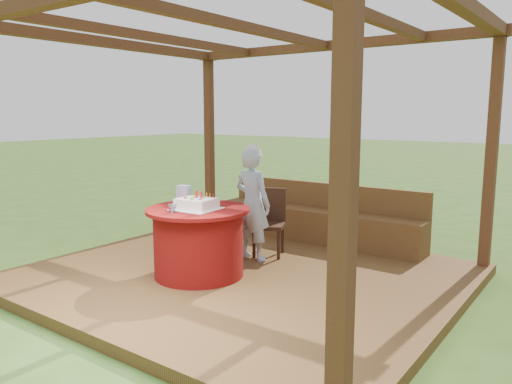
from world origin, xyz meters
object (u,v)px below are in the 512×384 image
chair (270,219)px  elderly_woman (253,202)px  table (199,242)px  gift_bag (184,195)px  bench (318,222)px  birthday_cake (197,204)px  drinking_glass (172,208)px

chair → elderly_woman: size_ratio=0.59×
table → gift_bag: size_ratio=5.33×
bench → gift_bag: (-0.63, -1.99, 0.59)m
chair → bench: bearing=78.9°
birthday_cake → elderly_woman: bearing=85.1°
table → elderly_woman: size_ratio=0.80×
table → birthday_cake: birthday_cake is taller
table → bench: bearing=81.3°
drinking_glass → chair: bearing=82.7°
drinking_glass → gift_bag: bearing=120.6°
chair → gift_bag: bearing=-112.9°
bench → drinking_glass: drinking_glass is taller
birthday_cake → drinking_glass: bearing=-105.6°
chair → elderly_woman: elderly_woman is taller
table → gift_bag: gift_bag is taller
bench → chair: bearing=-101.1°
bench → table: size_ratio=2.68×
table → drinking_glass: (-0.05, -0.33, 0.41)m
elderly_woman → gift_bag: bearing=-118.8°
birthday_cake → drinking_glass: (-0.08, -0.28, -0.02)m
bench → elderly_woman: elderly_woman is taller
bench → birthday_cake: size_ratio=6.29×
bench → elderly_woman: size_ratio=2.13×
table → chair: chair is taller
bench → birthday_cake: (-0.29, -2.14, 0.55)m
elderly_woman → birthday_cake: (-0.08, -0.90, 0.11)m
gift_bag → chair: bearing=60.8°
table → birthday_cake: size_ratio=2.35×
bench → table: (-0.32, -2.09, 0.12)m
table → drinking_glass: bearing=-99.1°
elderly_woman → drinking_glass: bearing=-97.5°
bench → gift_bag: bearing=-107.6°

